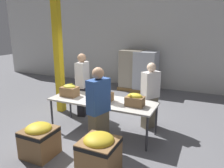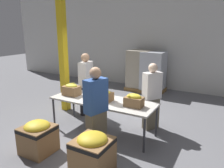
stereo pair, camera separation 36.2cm
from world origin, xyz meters
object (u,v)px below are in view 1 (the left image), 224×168
at_px(donation_bin_1, 99,153).
at_px(pallet_stack_0, 132,70).
at_px(volunteer_1, 99,111).
at_px(pallet_stack_1, 146,72).
at_px(sorting_table, 102,102).
at_px(banana_box_0, 70,90).
at_px(donation_bin_0, 39,139).
at_px(support_pillar, 58,45).
at_px(volunteer_2, 83,85).
at_px(banana_box_2, 135,100).
at_px(volunteer_0, 150,96).
at_px(banana_box_1, 104,96).

bearing_deg(donation_bin_1, pallet_stack_0, 103.81).
bearing_deg(volunteer_1, pallet_stack_1, 20.36).
relative_size(sorting_table, banana_box_0, 6.16).
xyz_separation_m(volunteer_1, donation_bin_0, (-0.97, -0.67, -0.51)).
distance_m(sorting_table, banana_box_0, 0.92).
relative_size(sorting_table, support_pillar, 0.63).
bearing_deg(pallet_stack_1, volunteer_2, -107.20).
xyz_separation_m(banana_box_2, donation_bin_0, (-1.49, -1.38, -0.60)).
bearing_deg(banana_box_2, sorting_table, 177.50).
bearing_deg(support_pillar, donation_bin_1, -41.25).
xyz_separation_m(banana_box_0, volunteer_0, (1.84, 0.79, -0.13)).
distance_m(volunteer_2, donation_bin_1, 2.76).
distance_m(banana_box_2, donation_bin_0, 2.11).
relative_size(banana_box_1, donation_bin_0, 0.56).
bearing_deg(volunteer_0, volunteer_1, 8.84).
distance_m(banana_box_2, support_pillar, 2.90).
xyz_separation_m(banana_box_0, volunteer_1, (1.19, -0.69, -0.09)).
relative_size(banana_box_2, volunteer_1, 0.23).
xyz_separation_m(volunteer_1, support_pillar, (-2.08, 1.47, 1.13)).
xyz_separation_m(banana_box_2, donation_bin_1, (-0.16, -1.38, -0.56)).
distance_m(volunteer_2, pallet_stack_1, 3.23).
height_order(donation_bin_1, support_pillar, support_pillar).
distance_m(volunteer_2, support_pillar, 1.36).
height_order(sorting_table, donation_bin_1, sorting_table).
distance_m(banana_box_1, donation_bin_1, 1.61).
height_order(donation_bin_0, donation_bin_1, donation_bin_1).
relative_size(sorting_table, donation_bin_1, 3.40).
bearing_deg(banana_box_0, sorting_table, 2.93).
xyz_separation_m(banana_box_0, support_pillar, (-0.89, 0.77, 1.04)).
distance_m(volunteer_0, donation_bin_0, 2.74).
height_order(donation_bin_0, pallet_stack_1, pallet_stack_1).
distance_m(banana_box_2, volunteer_2, 1.98).
bearing_deg(pallet_stack_0, volunteer_0, -63.21).
distance_m(donation_bin_0, pallet_stack_1, 5.29).
bearing_deg(sorting_table, banana_box_0, -177.07).
distance_m(volunteer_0, volunteer_1, 1.62).
bearing_deg(pallet_stack_0, banana_box_1, -79.76).
height_order(volunteer_1, donation_bin_1, volunteer_1).
xyz_separation_m(banana_box_0, donation_bin_1, (1.55, -1.37, -0.56)).
bearing_deg(volunteer_2, donation_bin_1, 28.21).
relative_size(banana_box_0, donation_bin_0, 0.61).
distance_m(donation_bin_1, support_pillar, 3.62).
relative_size(banana_box_1, support_pillar, 0.10).
bearing_deg(banana_box_0, donation_bin_0, -80.75).
relative_size(banana_box_0, banana_box_1, 1.08).
height_order(donation_bin_0, support_pillar, support_pillar).
height_order(volunteer_2, donation_bin_0, volunteer_2).
relative_size(banana_box_1, donation_bin_1, 0.51).
height_order(support_pillar, pallet_stack_0, support_pillar).
bearing_deg(pallet_stack_0, volunteer_1, -78.44).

